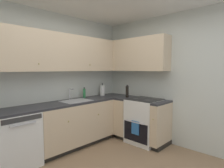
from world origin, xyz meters
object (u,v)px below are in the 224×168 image
object	(u,v)px
dishwasher	(16,139)
soap_bottle	(84,93)
oven_range	(145,120)
oil_bottle	(127,91)
paper_towel_roll	(102,90)

from	to	relation	value
dishwasher	soap_bottle	distance (m)	1.58
oven_range	soap_bottle	distance (m)	1.40
soap_bottle	oil_bottle	bearing A→B (deg)	-41.29
oven_range	paper_towel_roll	xyz separation A→B (m)	(-0.20, 1.06, 0.56)
soap_bottle	oil_bottle	distance (m)	0.94
dishwasher	soap_bottle	world-z (taller)	soap_bottle
dishwasher	soap_bottle	size ratio (longest dim) A/B	3.72
paper_towel_roll	oil_bottle	size ratio (longest dim) A/B	1.11
paper_towel_roll	dishwasher	bearing A→B (deg)	-175.38
dishwasher	paper_towel_roll	bearing A→B (deg)	4.62
oven_range	paper_towel_roll	world-z (taller)	paper_towel_roll
paper_towel_roll	oil_bottle	distance (m)	0.63
oil_bottle	soap_bottle	bearing A→B (deg)	138.71
oven_range	soap_bottle	bearing A→B (deg)	123.87
soap_bottle	paper_towel_roll	world-z (taller)	paper_towel_roll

